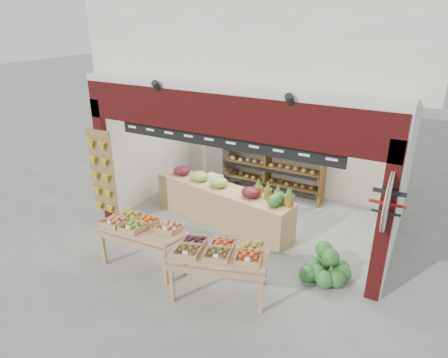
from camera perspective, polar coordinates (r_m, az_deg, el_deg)
ground at (r=8.51m, az=2.95°, el=-6.90°), size 60.00×60.00×0.00m
shop_structure at (r=8.87m, az=8.29°, el=20.74°), size 6.36×5.12×5.40m
banana_board at (r=8.61m, az=-17.06°, el=0.69°), size 0.60×0.15×1.80m
gift_sign at (r=6.10m, az=22.39°, el=-2.97°), size 0.04×0.93×0.92m
back_shelving at (r=9.68m, az=6.31°, el=3.94°), size 2.80×0.46×1.75m
refrigerator at (r=10.29m, az=-0.38°, el=4.10°), size 0.89×0.89×1.81m
cardboard_stack at (r=9.42m, az=-0.40°, el=-2.08°), size 1.00×0.73×0.66m
mid_counter at (r=8.51m, az=-0.26°, el=-3.48°), size 3.29×1.18×1.03m
display_table_left at (r=7.24m, az=-11.92°, el=-6.66°), size 1.47×0.85×0.94m
display_table_right at (r=6.32m, az=-0.59°, el=-10.46°), size 1.68×1.25×0.97m
watermelon_pile at (r=7.14m, az=14.35°, el=-12.25°), size 0.81×0.76×0.58m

